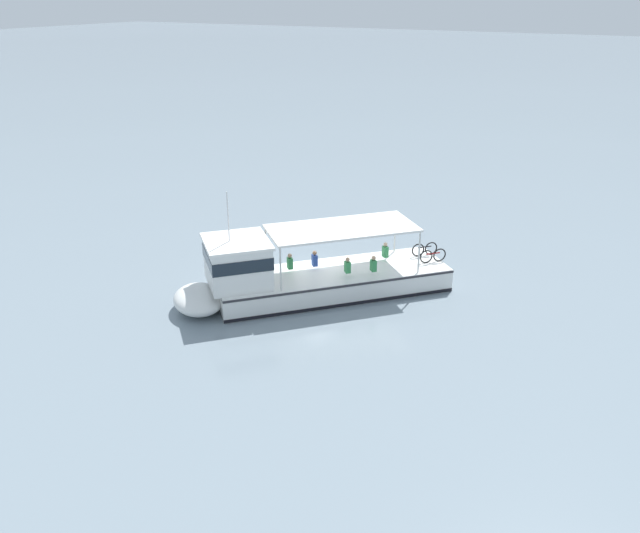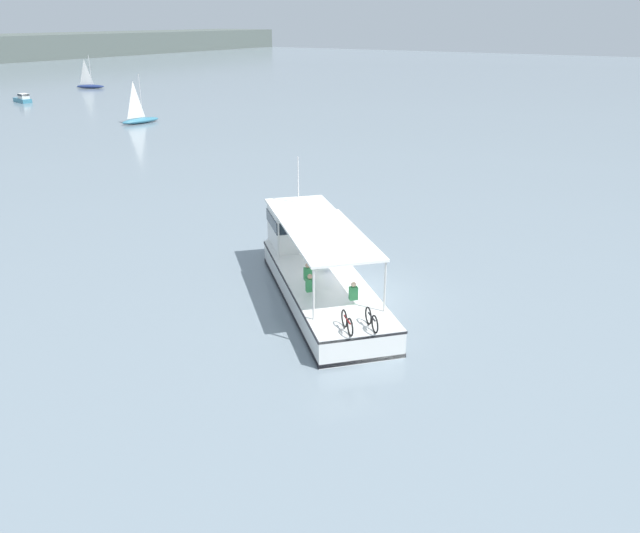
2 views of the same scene
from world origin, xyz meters
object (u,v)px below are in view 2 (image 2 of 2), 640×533
object	(u,v)px
sailboat_outer_anchorage	(140,118)
sailboat_far_right	(90,85)
motorboat_mid_channel	(23,99)
ferry_main	(314,266)

from	to	relation	value
sailboat_outer_anchorage	sailboat_far_right	world-z (taller)	same
sailboat_far_right	motorboat_mid_channel	world-z (taller)	sailboat_far_right
ferry_main	sailboat_outer_anchorage	bearing A→B (deg)	55.20
sailboat_far_right	motorboat_mid_channel	bearing A→B (deg)	-156.82
ferry_main	motorboat_mid_channel	distance (m)	78.80
motorboat_mid_channel	ferry_main	bearing A→B (deg)	-115.67
sailboat_far_right	motorboat_mid_channel	distance (m)	19.67
sailboat_outer_anchorage	sailboat_far_right	size ratio (longest dim) A/B	1.00
ferry_main	sailboat_far_right	distance (m)	94.50
sailboat_outer_anchorage	motorboat_mid_channel	distance (m)	28.89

